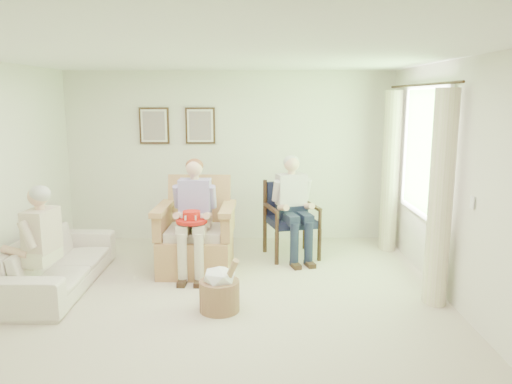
# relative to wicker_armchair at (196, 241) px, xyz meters

# --- Properties ---
(floor) EXTENTS (5.50, 5.50, 0.00)m
(floor) POSITION_rel_wicker_armchair_xyz_m (0.38, -1.28, -0.38)
(floor) COLOR #C3B49D
(floor) RESTS_ON ground
(back_wall) EXTENTS (5.00, 0.04, 2.60)m
(back_wall) POSITION_rel_wicker_armchair_xyz_m (0.38, 1.47, 0.92)
(back_wall) COLOR silver
(back_wall) RESTS_ON ground
(front_wall) EXTENTS (5.00, 0.04, 2.60)m
(front_wall) POSITION_rel_wicker_armchair_xyz_m (0.38, -4.03, 0.92)
(front_wall) COLOR silver
(front_wall) RESTS_ON ground
(right_wall) EXTENTS (0.04, 5.50, 2.60)m
(right_wall) POSITION_rel_wicker_armchair_xyz_m (2.88, -1.28, 0.92)
(right_wall) COLOR silver
(right_wall) RESTS_ON ground
(ceiling) EXTENTS (5.00, 5.50, 0.02)m
(ceiling) POSITION_rel_wicker_armchair_xyz_m (0.38, -1.28, 2.22)
(ceiling) COLOR white
(ceiling) RESTS_ON back_wall
(window) EXTENTS (0.13, 2.50, 1.63)m
(window) POSITION_rel_wicker_armchair_xyz_m (2.84, -0.08, 1.20)
(window) COLOR #2D6B23
(window) RESTS_ON right_wall
(curtain_left) EXTENTS (0.34, 0.34, 2.30)m
(curtain_left) POSITION_rel_wicker_armchair_xyz_m (2.71, -1.06, 0.77)
(curtain_left) COLOR beige
(curtain_left) RESTS_ON ground
(curtain_right) EXTENTS (0.34, 0.34, 2.30)m
(curtain_right) POSITION_rel_wicker_armchair_xyz_m (2.71, 0.90, 0.77)
(curtain_right) COLOR beige
(curtain_right) RESTS_ON ground
(framed_print_left) EXTENTS (0.45, 0.05, 0.55)m
(framed_print_left) POSITION_rel_wicker_armchair_xyz_m (-0.77, 1.43, 1.40)
(framed_print_left) COLOR #382114
(framed_print_left) RESTS_ON back_wall
(framed_print_right) EXTENTS (0.45, 0.05, 0.55)m
(framed_print_right) POSITION_rel_wicker_armchair_xyz_m (-0.07, 1.43, 1.40)
(framed_print_right) COLOR #382114
(framed_print_right) RESTS_ON back_wall
(wicker_armchair) EXTENTS (0.94, 0.93, 1.20)m
(wicker_armchair) POSITION_rel_wicker_armchair_xyz_m (0.00, 0.00, 0.00)
(wicker_armchair) COLOR tan
(wicker_armchair) RESTS_ON ground
(wood_armchair) EXTENTS (0.67, 0.63, 1.03)m
(wood_armchair) POSITION_rel_wicker_armchair_xyz_m (1.27, 0.64, 0.18)
(wood_armchair) COLOR black
(wood_armchair) RESTS_ON ground
(sofa) EXTENTS (2.06, 0.81, 0.60)m
(sofa) POSITION_rel_wicker_armchair_xyz_m (-1.57, -0.58, -0.08)
(sofa) COLOR silver
(sofa) RESTS_ON ground
(person_wicker) EXTENTS (0.40, 0.63, 1.43)m
(person_wicker) POSITION_rel_wicker_armchair_xyz_m (-0.00, -0.16, 0.47)
(person_wicker) COLOR beige
(person_wicker) RESTS_ON ground
(person_dark) EXTENTS (0.40, 0.62, 1.40)m
(person_dark) POSITION_rel_wicker_armchair_xyz_m (1.27, 0.47, 0.45)
(person_dark) COLOR #181F35
(person_dark) RESTS_ON ground
(person_sofa) EXTENTS (0.42, 0.62, 1.26)m
(person_sofa) POSITION_rel_wicker_armchair_xyz_m (-1.57, -1.06, 0.34)
(person_sofa) COLOR beige
(person_sofa) RESTS_ON ground
(red_hat) EXTENTS (0.38, 0.38, 0.14)m
(red_hat) POSITION_rel_wicker_armchair_xyz_m (-0.01, -0.36, 0.39)
(red_hat) COLOR #B41A12
(red_hat) RESTS_ON person_wicker
(hatbox) EXTENTS (0.55, 0.55, 0.62)m
(hatbox) POSITION_rel_wicker_armchair_xyz_m (0.38, -1.28, -0.14)
(hatbox) COLOR tan
(hatbox) RESTS_ON ground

